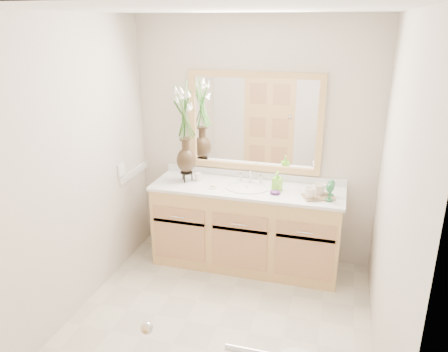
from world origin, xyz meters
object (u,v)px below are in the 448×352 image
(soap_bottle, at_px, (277,182))
(tray, at_px, (318,197))
(flower_vase, at_px, (185,121))
(tumbler, at_px, (198,177))

(soap_bottle, relative_size, tray, 0.60)
(flower_vase, xyz_separation_m, soap_bottle, (0.91, -0.00, -0.53))
(flower_vase, height_order, tumbler, flower_vase)
(soap_bottle, xyz_separation_m, tray, (0.39, -0.08, -0.07))
(tumbler, distance_m, tray, 1.19)
(tumbler, height_order, tray, tumbler)
(flower_vase, relative_size, soap_bottle, 5.55)
(soap_bottle, distance_m, tray, 0.40)
(flower_vase, height_order, tray, flower_vase)
(flower_vase, relative_size, tray, 3.33)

